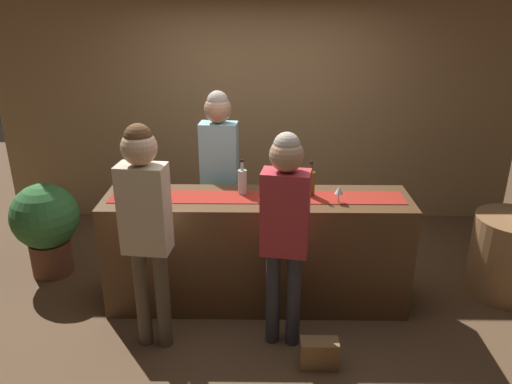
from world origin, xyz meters
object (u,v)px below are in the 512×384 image
object	(u,v)px
wine_glass_near_customer	(339,191)
handbag	(319,353)
wine_bottle_amber	(310,183)
wine_glass_mid_counter	(159,186)
wine_bottle_clear	(242,181)
bartender	(219,162)
customer_browsing	(145,215)
round_side_table	(509,256)
customer_sipping	(285,220)
potted_plant_tall	(46,223)

from	to	relation	value
wine_glass_near_customer	handbag	bearing A→B (deg)	-104.23
wine_bottle_amber	wine_glass_mid_counter	bearing A→B (deg)	-176.76
wine_bottle_clear	bartender	bearing A→B (deg)	115.09
wine_bottle_clear	wine_glass_mid_counter	xyz separation A→B (m)	(-0.68, -0.11, -0.01)
customer_browsing	handbag	size ratio (longest dim) A/B	6.34
bartender	wine_bottle_clear	bearing A→B (deg)	119.42
wine_glass_near_customer	round_side_table	xyz separation A→B (m)	(1.62, 0.27, -0.73)
wine_glass_mid_counter	bartender	world-z (taller)	bartender
customer_sipping	customer_browsing	size ratio (longest dim) A/B	0.96
wine_glass_mid_counter	customer_sipping	bearing A→B (deg)	-28.26
wine_glass_mid_counter	bartender	bearing A→B (deg)	53.50
potted_plant_tall	customer_sipping	bearing A→B (deg)	-24.77
wine_bottle_amber	wine_glass_near_customer	distance (m)	0.26
round_side_table	wine_bottle_amber	bearing A→B (deg)	-175.94
customer_sipping	handbag	size ratio (longest dim) A/B	6.11
wine_glass_near_customer	potted_plant_tall	distance (m)	2.79
bartender	round_side_table	distance (m)	2.76
wine_bottle_clear	wine_glass_near_customer	bearing A→B (deg)	-13.09
bartender	wine_glass_mid_counter	bearing A→B (deg)	57.84
wine_bottle_amber	customer_browsing	world-z (taller)	customer_browsing
wine_bottle_amber	customer_sipping	world-z (taller)	customer_sipping
potted_plant_tall	handbag	xyz separation A→B (m)	(2.49, -1.31, -0.42)
wine_glass_mid_counter	customer_sipping	world-z (taller)	customer_sipping
wine_glass_near_customer	handbag	size ratio (longest dim) A/B	0.51
wine_glass_near_customer	bartender	size ratio (longest dim) A/B	0.08
round_side_table	handbag	world-z (taller)	round_side_table
wine_bottle_clear	wine_bottle_amber	xyz separation A→B (m)	(0.57, -0.04, 0.00)
wine_bottle_amber	potted_plant_tall	distance (m)	2.56
wine_glass_mid_counter	customer_sipping	xyz separation A→B (m)	(1.01, -0.54, -0.04)
wine_bottle_amber	handbag	world-z (taller)	wine_bottle_amber
bartender	handbag	distance (m)	1.93
wine_bottle_amber	wine_glass_near_customer	xyz separation A→B (m)	(0.22, -0.14, -0.01)
wine_bottle_clear	wine_glass_mid_counter	size ratio (longest dim) A/B	2.10
wine_bottle_amber	wine_glass_mid_counter	xyz separation A→B (m)	(-1.25, -0.07, -0.01)
wine_bottle_amber	handbag	distance (m)	1.34
wine_bottle_clear	wine_bottle_amber	world-z (taller)	same
wine_glass_near_customer	wine_glass_mid_counter	world-z (taller)	same
wine_bottle_amber	wine_glass_near_customer	size ratio (longest dim) A/B	2.10
customer_sipping	round_side_table	xyz separation A→B (m)	(2.07, 0.74, -0.69)
handbag	potted_plant_tall	bearing A→B (deg)	152.27
wine_bottle_clear	customer_browsing	size ratio (longest dim) A/B	0.17
customer_browsing	handbag	distance (m)	1.62
round_side_table	potted_plant_tall	distance (m)	4.31
potted_plant_tall	bartender	bearing A→B (deg)	4.25
wine_bottle_amber	handbag	bearing A→B (deg)	-88.36
potted_plant_tall	handbag	size ratio (longest dim) A/B	3.29
wine_bottle_amber	round_side_table	world-z (taller)	wine_bottle_amber
round_side_table	potted_plant_tall	xyz separation A→B (m)	(-4.29, 0.28, 0.16)
bartender	round_side_table	size ratio (longest dim) A/B	2.40
wine_bottle_amber	potted_plant_tall	xyz separation A→B (m)	(-2.46, 0.41, -0.58)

